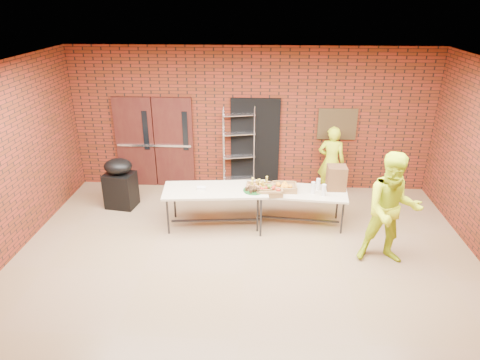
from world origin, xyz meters
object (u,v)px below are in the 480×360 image
(volunteer_man, at_px, (392,210))
(table_right, at_px, (300,194))
(wire_rack, at_px, (239,150))
(volunteer_woman, at_px, (331,162))
(coffee_dispenser, at_px, (336,178))
(covered_grill, at_px, (120,183))
(table_left, at_px, (215,192))

(volunteer_man, bearing_deg, table_right, 143.40)
(wire_rack, xyz_separation_m, volunteer_woman, (2.04, -0.22, -0.16))
(coffee_dispenser, bearing_deg, volunteer_man, -61.19)
(coffee_dispenser, distance_m, covered_grill, 4.43)
(wire_rack, relative_size, covered_grill, 1.79)
(wire_rack, height_order, volunteer_woman, wire_rack)
(table_left, xyz_separation_m, table_right, (1.60, 0.15, -0.06))
(table_left, xyz_separation_m, volunteer_man, (2.99, -1.00, 0.23))
(table_right, height_order, covered_grill, covered_grill)
(wire_rack, relative_size, table_left, 0.95)
(wire_rack, bearing_deg, table_left, -114.18)
(wire_rack, distance_m, volunteer_man, 3.84)
(table_right, height_order, volunteer_woman, volunteer_woman)
(wire_rack, height_order, coffee_dispenser, wire_rack)
(volunteer_woman, bearing_deg, volunteer_man, 114.23)
(table_left, height_order, volunteer_woman, volunteer_woman)
(volunteer_woman, bearing_deg, coffee_dispenser, 96.74)
(table_right, distance_m, coffee_dispenser, 0.76)
(table_left, distance_m, table_right, 1.61)
(table_right, bearing_deg, covered_grill, 176.24)
(table_right, bearing_deg, coffee_dispenser, 15.97)
(wire_rack, height_order, covered_grill, wire_rack)
(table_right, relative_size, coffee_dispenser, 3.95)
(wire_rack, xyz_separation_m, coffee_dispenser, (1.94, -1.51, 0.00))
(coffee_dispenser, relative_size, covered_grill, 0.44)
(table_right, xyz_separation_m, covered_grill, (-3.69, 0.61, -0.13))
(wire_rack, xyz_separation_m, volunteer_man, (2.64, -2.79, 0.01))
(wire_rack, xyz_separation_m, table_left, (-0.35, -1.79, -0.23))
(wire_rack, xyz_separation_m, table_right, (1.25, -1.64, -0.29))
(table_right, distance_m, volunteer_woman, 1.63)
(table_right, relative_size, volunteer_woman, 1.16)
(wire_rack, bearing_deg, table_right, -65.82)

